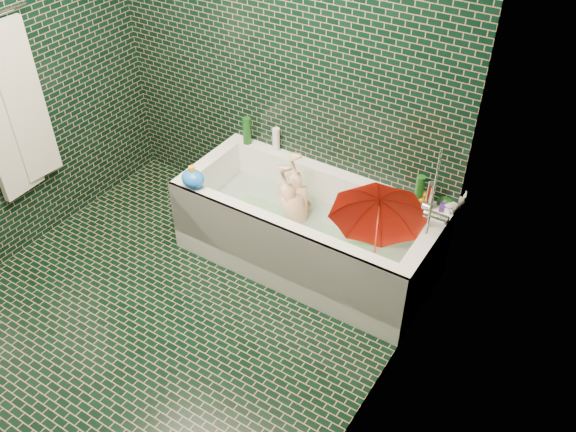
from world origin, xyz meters
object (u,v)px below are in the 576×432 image
Objects in this scene: umbrella at (377,228)px; bathtub at (306,237)px; rubber_duck at (420,198)px; child at (298,217)px; bath_toy at (193,178)px.

bathtub is at bearing 156.19° from umbrella.
umbrella is 0.41m from rubber_duck.
child is 0.69m from umbrella.
bathtub is 1.95× the size of child.
child is at bearing 29.41° from bath_toy.
bath_toy is at bearing -178.83° from rubber_duck.
bath_toy is at bearing -62.75° from child.
rubber_duck reaches higher than child.
child is at bearing 153.17° from umbrella.
bathtub is at bearing 22.44° from bath_toy.
rubber_duck is at bearing 106.96° from child.
bathtub reaches higher than child.
child is (-0.09, 0.05, 0.10)m from bathtub.
bath_toy is (-0.58, -0.35, 0.31)m from child.
bath_toy is (-0.68, -0.30, 0.41)m from bathtub.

